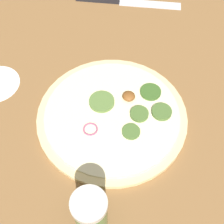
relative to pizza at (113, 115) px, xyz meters
The scene contains 3 objects.
ground_plane 0.01m from the pizza, ahead, with size 3.00×3.00×0.00m, color brown.
pizza is the anchor object (origin of this frame).
spice_jar 0.22m from the pizza, 52.34° to the left, with size 0.06×0.06×0.10m.
Camera 1 is at (0.17, 0.31, 0.54)m, focal length 50.00 mm.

